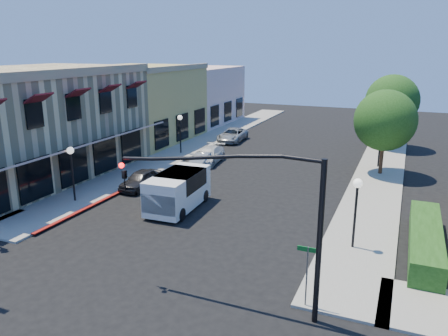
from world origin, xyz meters
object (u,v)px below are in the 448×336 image
at_px(parked_car_b, 202,160).
at_px(lamppost_left_near, 71,160).
at_px(street_name_sign, 307,267).
at_px(lamppost_left_far, 180,124).
at_px(parked_car_a, 141,179).
at_px(lamppost_right_near, 357,196).
at_px(street_tree_b, 392,101).
at_px(parked_car_c, 208,155).
at_px(signal_mast_arm, 260,206).
at_px(lamppost_right_far, 381,135).
at_px(white_van, 178,189).
at_px(parked_car_d, 232,135).
at_px(street_tree_a, 385,120).

bearing_deg(parked_car_b, lamppost_left_near, -113.47).
relative_size(street_name_sign, lamppost_left_far, 0.70).
distance_m(street_name_sign, lamppost_left_far, 25.48).
bearing_deg(parked_car_a, lamppost_right_near, -13.98).
relative_size(street_tree_b, lamppost_left_near, 1.97).
bearing_deg(lamppost_left_near, parked_car_c, 72.86).
xyz_separation_m(signal_mast_arm, street_name_sign, (1.64, 0.70, -2.39)).
height_order(lamppost_left_far, lamppost_right_far, same).
bearing_deg(parked_car_b, white_van, -77.35).
distance_m(lamppost_right_near, white_van, 10.63).
bearing_deg(lamppost_left_near, lamppost_left_far, 90.00).
height_order(street_tree_b, parked_car_d, street_tree_b).
height_order(street_tree_a, white_van, street_tree_a).
xyz_separation_m(lamppost_right_far, parked_car_d, (-14.70, 4.95, -2.07)).
xyz_separation_m(street_tree_a, parked_car_b, (-13.60, -3.20, -3.63)).
xyz_separation_m(lamppost_left_far, parked_car_c, (3.70, -2.00, -2.06)).
xyz_separation_m(lamppost_left_near, parked_car_c, (3.70, 12.00, -2.06)).
bearing_deg(street_name_sign, white_van, 142.20).
bearing_deg(signal_mast_arm, lamppost_left_far, 125.00).
distance_m(lamppost_left_near, parked_car_d, 21.18).
distance_m(street_tree_b, lamppost_left_near, 29.64).
height_order(street_name_sign, lamppost_left_near, lamppost_left_near).
bearing_deg(white_van, lamppost_left_near, -167.07).
relative_size(signal_mast_arm, street_name_sign, 3.20).
xyz_separation_m(lamppost_left_near, parked_car_d, (2.30, 20.95, -2.07)).
distance_m(lamppost_left_near, parked_car_c, 12.73).
bearing_deg(lamppost_right_near, lamppost_left_near, 180.00).
xyz_separation_m(signal_mast_arm, lamppost_right_near, (2.64, 6.50, -1.35)).
relative_size(street_name_sign, parked_car_d, 0.52).
relative_size(street_tree_b, lamppost_left_far, 1.97).
height_order(street_tree_b, parked_car_a, street_tree_b).
bearing_deg(parked_car_d, signal_mast_arm, -69.43).
distance_m(street_tree_a, street_name_sign, 20.00).
bearing_deg(street_tree_b, parked_car_b, -135.85).
distance_m(signal_mast_arm, lamppost_left_near, 15.82).
relative_size(street_tree_b, lamppost_right_near, 1.97).
distance_m(lamppost_right_near, parked_car_c, 18.03).
bearing_deg(street_tree_a, parked_car_a, -146.31).
bearing_deg(lamppost_left_near, parked_car_b, 71.08).
bearing_deg(signal_mast_arm, street_name_sign, 23.20).
distance_m(lamppost_left_far, lamppost_right_near, 22.02).
bearing_deg(lamppost_right_far, lamppost_left_far, -173.29).
height_order(lamppost_left_far, parked_car_a, lamppost_left_far).
bearing_deg(lamppost_right_near, white_van, 171.76).
bearing_deg(lamppost_right_near, parked_car_a, 164.78).
xyz_separation_m(lamppost_left_far, parked_car_d, (2.30, 6.95, -2.07)).
distance_m(street_tree_a, parked_car_a, 18.37).
bearing_deg(lamppost_right_far, signal_mast_arm, -96.70).
xyz_separation_m(street_tree_a, white_van, (-10.72, -12.49, -2.91)).
relative_size(street_tree_a, signal_mast_arm, 0.81).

